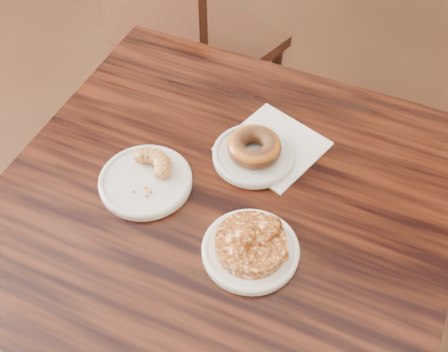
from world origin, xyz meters
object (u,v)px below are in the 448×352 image
at_px(chair_far, 200,43).
at_px(apple_fritter, 251,242).
at_px(glazed_donut, 254,147).
at_px(cruller_fragment, 144,174).
at_px(cafe_table, 222,298).

distance_m(chair_far, apple_fritter, 1.04).
bearing_deg(apple_fritter, glazed_donut, 108.50).
distance_m(apple_fritter, cruller_fragment, 0.25).
bearing_deg(cruller_fragment, apple_fritter, -16.28).
distance_m(cafe_table, chair_far, 0.89).
relative_size(cafe_table, chair_far, 0.94).
relative_size(cafe_table, cruller_fragment, 7.63).
height_order(cafe_table, apple_fritter, apple_fritter).
distance_m(glazed_donut, cruller_fragment, 0.22).
bearing_deg(apple_fritter, chair_far, 119.13).
bearing_deg(chair_far, glazed_donut, 142.90).
distance_m(chair_far, cruller_fragment, 0.89).
bearing_deg(cruller_fragment, cafe_table, 2.59).
xyz_separation_m(chair_far, glazed_donut, (0.41, -0.66, 0.34)).
height_order(cafe_table, glazed_donut, glazed_donut).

